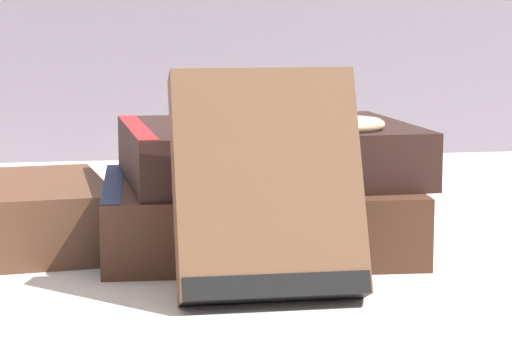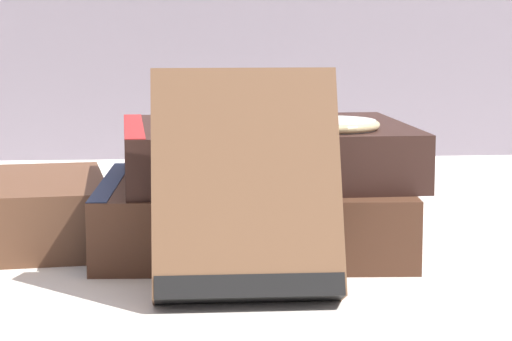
% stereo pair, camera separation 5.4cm
% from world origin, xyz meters
% --- Properties ---
extents(ground_plane, '(3.00, 3.00, 0.00)m').
position_xyz_m(ground_plane, '(0.00, 0.00, 0.00)').
color(ground_plane, silver).
extents(book_flat_bottom, '(0.20, 0.17, 0.04)m').
position_xyz_m(book_flat_bottom, '(0.05, 0.03, 0.02)').
color(book_flat_bottom, '#4C2D1E').
rests_on(book_flat_bottom, ground_plane).
extents(book_flat_top, '(0.19, 0.15, 0.04)m').
position_xyz_m(book_flat_top, '(0.06, 0.03, 0.06)').
color(book_flat_top, '#331E19').
rests_on(book_flat_top, book_flat_bottom).
extents(book_leaning_front, '(0.10, 0.07, 0.12)m').
position_xyz_m(book_leaning_front, '(0.04, -0.09, 0.06)').
color(book_leaning_front, brown).
rests_on(book_leaning_front, ground_plane).
extents(pocket_watch, '(0.06, 0.06, 0.01)m').
position_xyz_m(pocket_watch, '(0.10, 0.00, 0.08)').
color(pocket_watch, silver).
rests_on(pocket_watch, book_flat_top).
extents(reading_glasses, '(0.11, 0.06, 0.00)m').
position_xyz_m(reading_glasses, '(-0.03, 0.16, 0.00)').
color(reading_glasses, black).
rests_on(reading_glasses, ground_plane).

